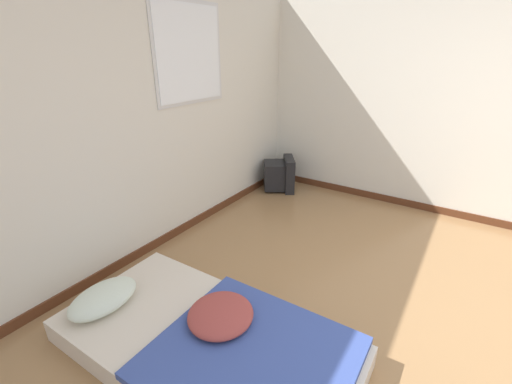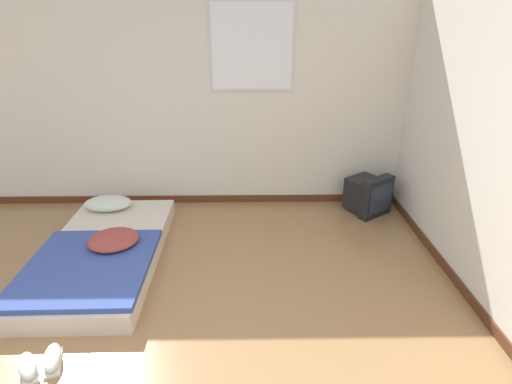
{
  "view_description": "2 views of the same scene",
  "coord_description": "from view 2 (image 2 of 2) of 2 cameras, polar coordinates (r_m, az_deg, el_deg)",
  "views": [
    {
      "loc": [
        -1.98,
        0.4,
        1.93
      ],
      "look_at": [
        0.74,
        2.18,
        0.54
      ],
      "focal_mm": 24.0,
      "sensor_mm": 36.0,
      "label": 1
    },
    {
      "loc": [
        0.68,
        -1.66,
        2.18
      ],
      "look_at": [
        0.73,
        2.1,
        0.51
      ],
      "focal_mm": 28.0,
      "sensor_mm": 36.0,
      "label": 2
    }
  ],
  "objects": [
    {
      "name": "sneaker_pair",
      "position": [
        3.25,
        -28.46,
        -20.62
      ],
      "size": [
        0.34,
        0.35,
        0.1
      ],
      "color": "silver",
      "rests_on": "ground_plane"
    },
    {
      "name": "wall_back",
      "position": [
        4.78,
        -9.12,
        12.93
      ],
      "size": [
        7.39,
        0.08,
        2.6
      ],
      "color": "silver",
      "rests_on": "ground_plane"
    },
    {
      "name": "crt_tv",
      "position": [
        4.94,
        15.7,
        -0.34
      ],
      "size": [
        0.57,
        0.57,
        0.48
      ],
      "color": "black",
      "rests_on": "ground_plane"
    },
    {
      "name": "mattress_bed",
      "position": [
        4.13,
        -21.04,
        -7.83
      ],
      "size": [
        1.07,
        2.03,
        0.32
      ],
      "color": "beige",
      "rests_on": "ground_plane"
    }
  ]
}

